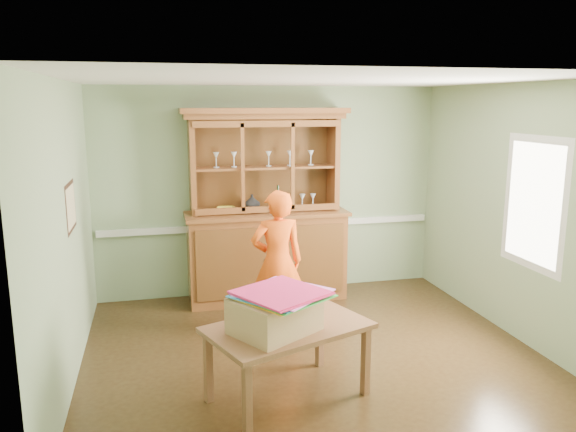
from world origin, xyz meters
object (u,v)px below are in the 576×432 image
object	(u,v)px
dining_table	(288,334)
person	(277,262)
china_hutch	(266,234)
cardboard_box	(275,314)

from	to	relation	value
dining_table	person	size ratio (longest dim) A/B	0.96
person	dining_table	bearing A→B (deg)	80.53
china_hutch	cardboard_box	xyz separation A→B (m)	(-0.45, -2.64, -0.04)
cardboard_box	china_hutch	bearing A→B (deg)	80.22
china_hutch	person	bearing A→B (deg)	-95.00
person	china_hutch	bearing A→B (deg)	-95.59
dining_table	cardboard_box	size ratio (longest dim) A/B	2.39
china_hutch	cardboard_box	world-z (taller)	china_hutch
dining_table	china_hutch	bearing A→B (deg)	62.05
dining_table	person	bearing A→B (deg)	60.35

